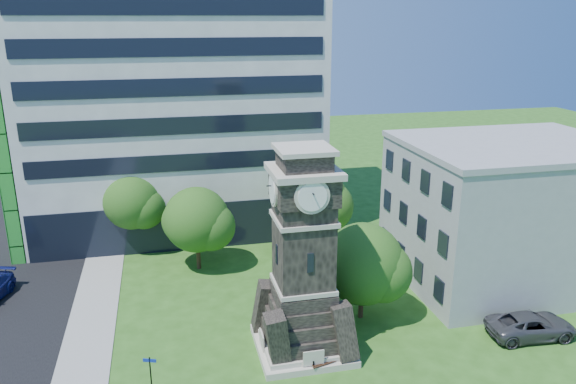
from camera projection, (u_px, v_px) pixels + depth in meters
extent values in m
plane|color=#285418|center=(259.00, 375.00, 30.83)|extent=(160.00, 160.00, 0.00)
cube|color=gray|center=(87.00, 346.00, 33.45)|extent=(3.00, 70.00, 0.06)
cube|color=#BDB8A5|center=(303.00, 345.00, 33.27)|extent=(5.40, 5.40, 0.40)
cube|color=#BDB8A5|center=(303.00, 340.00, 33.17)|extent=(4.80, 4.80, 0.30)
cube|color=black|center=(303.00, 235.00, 31.18)|extent=(3.00, 3.00, 6.40)
cube|color=#BDB8A5|center=(303.00, 284.00, 32.08)|extent=(3.25, 3.25, 0.25)
cube|color=#BDB8A5|center=(304.00, 218.00, 30.88)|extent=(3.25, 3.25, 0.25)
cube|color=black|center=(310.00, 263.00, 30.07)|extent=(0.35, 0.08, 1.10)
cube|color=black|center=(304.00, 187.00, 30.34)|extent=(3.30, 3.30, 1.60)
cube|color=#BDB8A5|center=(304.00, 171.00, 30.07)|extent=(3.70, 3.70, 0.35)
cylinder|color=white|center=(313.00, 197.00, 28.70)|extent=(1.56, 0.06, 1.56)
cylinder|color=white|center=(272.00, 189.00, 29.97)|extent=(0.06, 1.56, 1.56)
cube|color=black|center=(304.00, 160.00, 29.90)|extent=(2.60, 2.60, 0.90)
cube|color=#BDB8A5|center=(304.00, 149.00, 29.72)|extent=(3.00, 3.00, 0.25)
cube|color=white|center=(173.00, 73.00, 50.19)|extent=(25.00, 15.00, 28.00)
cube|color=black|center=(184.00, 226.00, 47.08)|extent=(24.50, 0.80, 4.00)
cube|color=#9A9DA0|center=(508.00, 214.00, 41.04)|extent=(15.00, 12.00, 10.00)
cube|color=#9A9DA0|center=(516.00, 145.00, 39.49)|extent=(15.20, 12.20, 0.40)
imported|color=#424246|center=(531.00, 325.00, 34.33)|extent=(5.57, 2.86, 1.50)
cube|color=black|center=(312.00, 365.00, 31.06)|extent=(0.06, 0.48, 0.75)
cube|color=black|center=(343.00, 361.00, 31.45)|extent=(0.06, 0.48, 0.75)
cube|color=#331A11|center=(327.00, 361.00, 31.23)|extent=(1.93, 0.52, 0.04)
cube|color=#331A11|center=(326.00, 354.00, 31.36)|extent=(1.93, 0.04, 0.43)
cylinder|color=black|center=(151.00, 382.00, 27.96)|extent=(0.07, 0.07, 2.82)
cube|color=#0E129E|center=(150.00, 360.00, 27.59)|extent=(0.68, 0.05, 0.17)
cylinder|color=#332114|center=(135.00, 237.00, 46.69)|extent=(0.33, 0.33, 2.57)
sphere|color=#315F1C|center=(132.00, 201.00, 45.75)|extent=(4.64, 4.64, 4.64)
sphere|color=#315F1C|center=(144.00, 208.00, 45.66)|extent=(3.48, 3.48, 3.48)
sphere|color=#315F1C|center=(122.00, 203.00, 46.20)|extent=(3.25, 3.25, 3.25)
cylinder|color=#332114|center=(198.00, 254.00, 43.51)|extent=(0.32, 0.32, 2.36)
sphere|color=#1B5017|center=(197.00, 220.00, 42.65)|extent=(5.02, 5.02, 5.02)
sphere|color=#1B5017|center=(211.00, 226.00, 42.53)|extent=(3.77, 3.77, 3.77)
sphere|color=#1B5017|center=(185.00, 221.00, 43.13)|extent=(3.52, 3.52, 3.52)
cylinder|color=#332114|center=(312.00, 236.00, 46.72)|extent=(0.41, 0.41, 2.67)
sphere|color=#396B20|center=(313.00, 199.00, 45.74)|extent=(5.59, 5.59, 5.59)
sphere|color=#396B20|center=(328.00, 206.00, 45.61)|extent=(4.19, 4.19, 4.19)
sphere|color=#396B20|center=(299.00, 201.00, 46.27)|extent=(3.91, 3.91, 3.91)
cylinder|color=#332114|center=(361.00, 302.00, 36.45)|extent=(0.32, 0.32, 2.21)
sphere|color=#1D591A|center=(363.00, 264.00, 35.64)|extent=(5.28, 5.28, 5.28)
sphere|color=#1D591A|center=(381.00, 272.00, 35.50)|extent=(3.96, 3.96, 3.96)
sphere|color=#1D591A|center=(345.00, 264.00, 36.13)|extent=(3.69, 3.69, 3.69)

